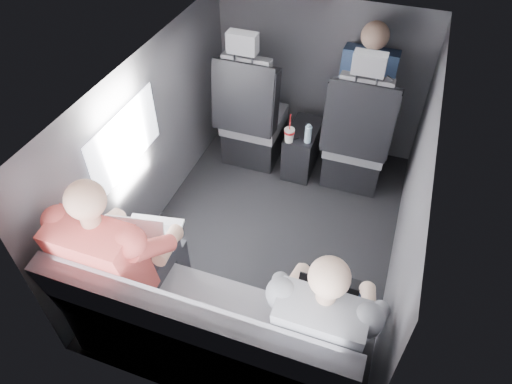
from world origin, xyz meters
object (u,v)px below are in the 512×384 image
(front_seat_left, at_px, (252,121))
(water_bottle, at_px, (308,134))
(passenger_rear_right, at_px, (323,322))
(passenger_front_right, at_px, (365,88))
(soda_cup, at_px, (289,135))
(laptop_white, at_px, (147,233))
(laptop_black, at_px, (328,291))
(front_seat_right, at_px, (356,143))
(passenger_rear_left, at_px, (122,257))
(center_console, at_px, (302,148))
(rear_bench, at_px, (211,335))

(front_seat_left, bearing_deg, water_bottle, -12.17)
(passenger_rear_right, height_order, passenger_front_right, passenger_front_right)
(soda_cup, relative_size, laptop_white, 0.70)
(laptop_white, relative_size, laptop_black, 1.21)
(front_seat_left, xyz_separation_m, passenger_rear_right, (1.03, -1.81, 0.23))
(front_seat_right, relative_size, passenger_rear_left, 0.98)
(passenger_front_right, bearing_deg, water_bottle, -133.19)
(center_console, height_order, laptop_white, laptop_white)
(front_seat_right, relative_size, laptop_black, 4.12)
(laptop_white, height_order, passenger_front_right, passenger_front_right)
(front_seat_left, height_order, passenger_rear_right, front_seat_left)
(rear_bench, bearing_deg, laptop_white, 149.25)
(front_seat_left, distance_m, laptop_black, 1.93)
(laptop_black, bearing_deg, rear_bench, -153.78)
(front_seat_right, xyz_separation_m, center_console, (-0.45, 0.04, -0.20))
(front_seat_right, bearing_deg, laptop_black, -85.82)
(center_console, xyz_separation_m, soda_cup, (-0.07, -0.20, 0.27))
(water_bottle, bearing_deg, center_console, 115.02)
(front_seat_right, bearing_deg, laptop_white, -121.56)
(rear_bench, distance_m, water_bottle, 1.80)
(front_seat_right, xyz_separation_m, water_bottle, (-0.38, -0.11, 0.07))
(soda_cup, height_order, passenger_rear_right, passenger_rear_right)
(laptop_white, bearing_deg, passenger_rear_right, -11.10)
(water_bottle, xyz_separation_m, laptop_black, (0.50, -1.51, 0.15))
(passenger_rear_right, relative_size, passenger_front_right, 1.42)
(center_console, height_order, water_bottle, water_bottle)
(front_seat_right, bearing_deg, passenger_front_right, 96.89)
(soda_cup, xyz_separation_m, water_bottle, (0.14, 0.05, 0.01))
(rear_bench, bearing_deg, front_seat_right, 76.69)
(passenger_rear_right, bearing_deg, passenger_front_right, 94.57)
(passenger_front_right, bearing_deg, laptop_black, -85.45)
(soda_cup, bearing_deg, laptop_black, -66.36)
(front_seat_left, bearing_deg, passenger_rear_left, -93.29)
(soda_cup, height_order, passenger_front_right, passenger_front_right)
(water_bottle, bearing_deg, front_seat_right, 16.52)
(rear_bench, bearing_deg, front_seat_left, 103.31)
(laptop_white, bearing_deg, laptop_black, -1.73)
(front_seat_right, bearing_deg, passenger_rear_left, -119.05)
(center_console, height_order, passenger_rear_left, passenger_rear_left)
(soda_cup, relative_size, laptop_black, 0.85)
(soda_cup, xyz_separation_m, laptop_black, (0.64, -1.46, 0.16))
(water_bottle, xyz_separation_m, passenger_rear_left, (-0.63, -1.70, 0.18))
(rear_bench, bearing_deg, passenger_rear_right, 9.26)
(laptop_white, bearing_deg, passenger_front_right, 62.91)
(soda_cup, bearing_deg, front_seat_right, 16.97)
(soda_cup, bearing_deg, front_seat_left, 157.17)
(soda_cup, xyz_separation_m, passenger_rear_left, (-0.48, -1.65, 0.19))
(soda_cup, height_order, laptop_black, laptop_black)
(center_console, relative_size, laptop_white, 1.29)
(rear_bench, bearing_deg, soda_cup, 92.36)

